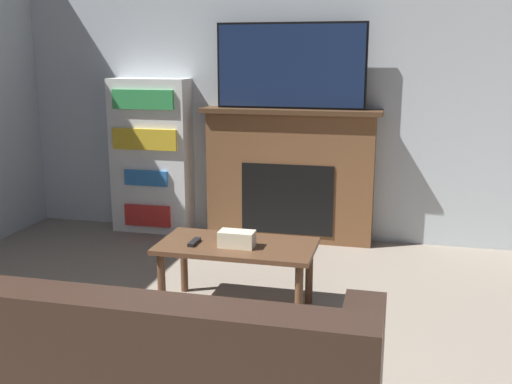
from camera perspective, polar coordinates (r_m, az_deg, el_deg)
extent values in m
cube|color=silver|center=(5.23, 5.33, 10.15)|extent=(6.28, 0.06, 2.70)
cube|color=brown|center=(5.22, 3.21, 1.39)|extent=(1.45, 0.22, 1.11)
cube|color=black|center=(5.14, 2.95, -0.72)|extent=(0.80, 0.01, 0.61)
cube|color=#4C331E|center=(5.11, 3.25, 7.69)|extent=(1.55, 0.28, 0.04)
cube|color=black|center=(5.09, 3.31, 11.89)|extent=(1.26, 0.03, 0.71)
cube|color=#19284C|center=(5.08, 3.28, 11.89)|extent=(1.23, 0.01, 0.67)
cube|color=black|center=(2.05, -18.53, -15.33)|extent=(1.99, 0.16, 0.50)
cube|color=brown|center=(3.79, -1.83, -5.16)|extent=(0.99, 0.52, 0.03)
cylinder|color=brown|center=(3.82, -8.98, -8.66)|extent=(0.05, 0.05, 0.41)
cylinder|color=brown|center=(3.60, 4.11, -9.95)|extent=(0.05, 0.05, 0.41)
cylinder|color=brown|center=(4.17, -6.87, -6.72)|extent=(0.05, 0.05, 0.41)
cylinder|color=brown|center=(3.97, 5.08, -7.74)|extent=(0.05, 0.05, 0.41)
cube|color=beige|center=(3.72, -1.84, -4.49)|extent=(0.22, 0.12, 0.10)
cube|color=black|center=(3.80, -5.90, -4.77)|extent=(0.04, 0.15, 0.02)
cube|color=white|center=(5.54, -9.91, 3.38)|extent=(0.72, 0.26, 1.40)
cube|color=red|center=(5.52, -10.30, -2.23)|extent=(0.43, 0.03, 0.19)
cube|color=#2D70B7|center=(5.44, -10.44, 1.32)|extent=(0.40, 0.03, 0.14)
cube|color=gold|center=(5.38, -10.60, 4.95)|extent=(0.60, 0.03, 0.18)
cube|color=green|center=(5.35, -10.75, 8.65)|extent=(0.57, 0.03, 0.17)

